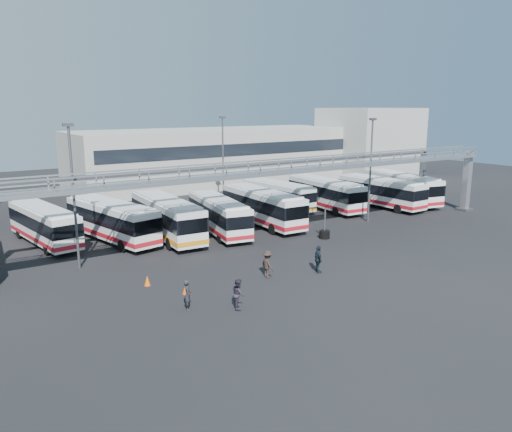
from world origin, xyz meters
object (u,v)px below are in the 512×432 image
bus_6 (277,194)px  cone_left (186,288)px  pedestrian_b (238,294)px  bus_8 (381,191)px  bus_3 (167,216)px  pedestrian_c (268,264)px  pedestrian_a (187,295)px  light_pole_mid (371,165)px  pedestrian_d (318,259)px  bus_7 (325,193)px  bus_4 (219,214)px  light_pole_left (73,189)px  bus_5 (262,206)px  cone_right (147,281)px  tire_stack (324,234)px  light_pole_back (223,156)px  bus_1 (44,224)px  bus_9 (402,187)px  bus_2 (112,220)px

bus_6 → cone_left: bearing=-142.4°
pedestrian_b → bus_8: bearing=-36.3°
bus_3 → pedestrian_c: bus_3 is taller
pedestrian_a → pedestrian_c: size_ratio=0.94×
cone_left → light_pole_mid: bearing=18.0°
pedestrian_d → bus_7: bearing=-21.7°
bus_4 → light_pole_left: bearing=-156.1°
bus_5 → cone_left: bus_5 is taller
bus_3 → cone_right: (-5.95, -10.28, -1.61)m
pedestrian_b → tire_stack: 16.97m
light_pole_back → bus_3: size_ratio=0.87×
bus_1 → pedestrian_d: (14.19, -18.30, -0.79)m
pedestrian_c → pedestrian_d: bearing=-105.3°
light_pole_back → pedestrian_d: bearing=-104.9°
bus_3 → cone_right: bus_3 is taller
bus_7 → bus_9: bus_9 is taller
pedestrian_b → pedestrian_d: 8.23m
light_pole_mid → bus_4: bearing=163.8°
bus_4 → bus_7: bearing=20.4°
bus_6 → tire_stack: bearing=-112.0°
light_pole_left → cone_left: bearing=-64.5°
bus_7 → cone_left: 28.52m
light_pole_left → bus_3: 10.37m
bus_6 → bus_7: bus_7 is taller
bus_2 → cone_left: (-0.19, -14.65, -1.52)m
bus_4 → pedestrian_a: bus_4 is taller
pedestrian_c → bus_6: bearing=-35.4°
light_pole_mid → bus_6: light_pole_mid is taller
bus_9 → bus_3: bearing=-169.2°
light_pole_mid → cone_right: light_pole_mid is taller
bus_3 → light_pole_mid: bearing=-11.8°
light_pole_back → bus_9: 21.51m
bus_9 → cone_left: (-34.45, -12.63, -1.57)m
pedestrian_a → bus_9: bearing=-48.5°
pedestrian_d → cone_right: 11.63m
light_pole_back → pedestrian_c: size_ratio=5.40×
light_pole_left → bus_5: size_ratio=0.89×
light_pole_left → pedestrian_d: (13.55, -10.19, -4.76)m
tire_stack → cone_left: bearing=-161.8°
bus_2 → light_pole_back: bearing=15.9°
light_pole_back → bus_6: size_ratio=0.99×
pedestrian_d → tire_stack: 9.34m
cone_right → light_pole_mid: bearing=11.2°
tire_stack → light_pole_mid: bearing=17.4°
bus_6 → bus_8: bus_8 is taller
bus_2 → cone_left: size_ratio=15.50×
bus_4 → tire_stack: bearing=-35.1°
cone_right → tire_stack: (17.32, 2.53, 0.11)m
tire_stack → bus_3: bearing=145.7°
bus_2 → pedestrian_b: (1.29, -18.40, -1.01)m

